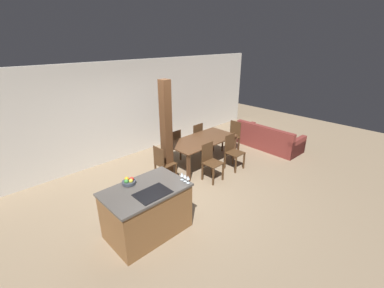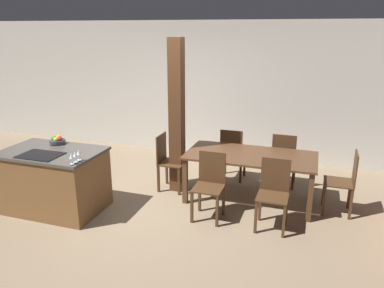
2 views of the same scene
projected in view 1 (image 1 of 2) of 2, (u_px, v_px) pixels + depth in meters
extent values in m
plane|color=#847056|center=(179.00, 192.00, 5.82)|extent=(16.00, 16.00, 0.00)
cube|color=beige|center=(116.00, 112.00, 7.04)|extent=(11.20, 0.08, 2.70)
cube|color=brown|center=(147.00, 211.00, 4.48)|extent=(1.36, 0.87, 0.86)
cube|color=#4C4742|center=(145.00, 189.00, 4.31)|extent=(1.40, 0.91, 0.04)
cube|color=black|center=(153.00, 193.00, 4.16)|extent=(0.56, 0.40, 0.01)
cylinder|color=#383D47|center=(129.00, 182.00, 4.42)|extent=(0.23, 0.23, 0.05)
sphere|color=red|center=(132.00, 179.00, 4.42)|extent=(0.08, 0.08, 0.08)
sphere|color=gold|center=(127.00, 179.00, 4.43)|extent=(0.08, 0.08, 0.08)
sphere|color=#3D8E38|center=(126.00, 181.00, 4.36)|extent=(0.08, 0.08, 0.08)
sphere|color=yellow|center=(131.00, 181.00, 4.38)|extent=(0.07, 0.07, 0.07)
cylinder|color=silver|center=(188.00, 183.00, 4.45)|extent=(0.06, 0.06, 0.00)
cylinder|color=silver|center=(188.00, 181.00, 4.43)|extent=(0.01, 0.01, 0.07)
cone|color=silver|center=(188.00, 177.00, 4.41)|extent=(0.06, 0.06, 0.07)
cylinder|color=silver|center=(185.00, 181.00, 4.50)|extent=(0.06, 0.06, 0.00)
cylinder|color=silver|center=(185.00, 179.00, 4.48)|extent=(0.01, 0.01, 0.07)
cone|color=silver|center=(185.00, 176.00, 4.46)|extent=(0.06, 0.06, 0.07)
cylinder|color=silver|center=(182.00, 180.00, 4.55)|extent=(0.06, 0.06, 0.00)
cylinder|color=silver|center=(182.00, 178.00, 4.54)|extent=(0.01, 0.01, 0.07)
cone|color=silver|center=(182.00, 174.00, 4.51)|extent=(0.06, 0.06, 0.07)
cube|color=#51331E|center=(202.00, 140.00, 6.85)|extent=(1.93, 0.96, 0.03)
cube|color=#51331E|center=(188.00, 168.00, 6.14)|extent=(0.07, 0.07, 0.71)
cube|color=#51331E|center=(234.00, 148.00, 7.29)|extent=(0.07, 0.07, 0.71)
cube|color=#51331E|center=(167.00, 157.00, 6.69)|extent=(0.07, 0.07, 0.71)
cube|color=#51331E|center=(213.00, 140.00, 7.84)|extent=(0.07, 0.07, 0.71)
cube|color=#472D19|center=(213.00, 163.00, 6.15)|extent=(0.40, 0.40, 0.02)
cube|color=#472D19|center=(207.00, 152.00, 6.19)|extent=(0.38, 0.02, 0.45)
cube|color=#472D19|center=(213.00, 177.00, 6.01)|extent=(0.04, 0.04, 0.45)
cube|color=#472D19|center=(223.00, 172.00, 6.24)|extent=(0.04, 0.04, 0.45)
cube|color=#472D19|center=(202.00, 172.00, 6.25)|extent=(0.04, 0.04, 0.45)
cube|color=#472D19|center=(212.00, 167.00, 6.47)|extent=(0.04, 0.04, 0.45)
cube|color=#472D19|center=(235.00, 153.00, 6.71)|extent=(0.40, 0.40, 0.02)
cube|color=#472D19|center=(230.00, 142.00, 6.74)|extent=(0.38, 0.02, 0.45)
cube|color=#472D19|center=(236.00, 165.00, 6.57)|extent=(0.04, 0.04, 0.45)
cube|color=#472D19|center=(244.00, 161.00, 6.79)|extent=(0.04, 0.04, 0.45)
cube|color=#472D19|center=(225.00, 161.00, 6.80)|extent=(0.04, 0.04, 0.45)
cube|color=#472D19|center=(233.00, 157.00, 7.03)|extent=(0.04, 0.04, 0.45)
cube|color=#472D19|center=(171.00, 145.00, 7.19)|extent=(0.40, 0.40, 0.02)
cube|color=#472D19|center=(176.00, 139.00, 6.97)|extent=(0.38, 0.02, 0.45)
cube|color=#472D19|center=(172.00, 149.00, 7.51)|extent=(0.04, 0.04, 0.45)
cube|color=#472D19|center=(163.00, 153.00, 7.28)|extent=(0.04, 0.04, 0.45)
cube|color=#472D19|center=(180.00, 153.00, 7.28)|extent=(0.04, 0.04, 0.45)
cube|color=#472D19|center=(171.00, 156.00, 7.05)|extent=(0.04, 0.04, 0.45)
cube|color=#472D19|center=(193.00, 137.00, 7.75)|extent=(0.40, 0.40, 0.02)
cube|color=#472D19|center=(198.00, 132.00, 7.53)|extent=(0.38, 0.02, 0.45)
cube|color=#472D19|center=(194.00, 142.00, 8.07)|extent=(0.04, 0.04, 0.45)
cube|color=#472D19|center=(185.00, 145.00, 7.84)|extent=(0.04, 0.04, 0.45)
cube|color=#472D19|center=(202.00, 145.00, 7.83)|extent=(0.04, 0.04, 0.45)
cube|color=#472D19|center=(193.00, 148.00, 7.60)|extent=(0.04, 0.04, 0.45)
cube|color=#472D19|center=(166.00, 163.00, 6.14)|extent=(0.40, 0.40, 0.02)
cube|color=#472D19|center=(159.00, 157.00, 5.93)|extent=(0.02, 0.38, 0.45)
cube|color=#472D19|center=(176.00, 172.00, 6.22)|extent=(0.04, 0.04, 0.45)
cube|color=#472D19|center=(167.00, 167.00, 6.46)|extent=(0.04, 0.04, 0.45)
cube|color=#472D19|center=(165.00, 177.00, 6.00)|extent=(0.04, 0.04, 0.45)
cube|color=#472D19|center=(156.00, 172.00, 6.23)|extent=(0.04, 0.04, 0.45)
cube|color=#472D19|center=(231.00, 137.00, 7.76)|extent=(0.40, 0.40, 0.02)
cube|color=#472D19|center=(235.00, 128.00, 7.79)|extent=(0.02, 0.38, 0.45)
cube|color=#472D19|center=(222.00, 144.00, 7.85)|extent=(0.04, 0.04, 0.45)
cube|color=#472D19|center=(232.00, 148.00, 7.62)|extent=(0.04, 0.04, 0.45)
cube|color=#472D19|center=(230.00, 141.00, 8.08)|extent=(0.04, 0.04, 0.45)
cube|color=#472D19|center=(239.00, 145.00, 7.84)|extent=(0.04, 0.04, 0.45)
cube|color=maroon|center=(269.00, 141.00, 8.16)|extent=(0.92, 1.98, 0.40)
cube|color=maroon|center=(264.00, 132.00, 7.80)|extent=(0.22, 1.96, 0.36)
cube|color=maroon|center=(297.00, 147.00, 7.51)|extent=(0.87, 0.16, 0.54)
cube|color=maroon|center=(246.00, 132.00, 8.76)|extent=(0.87, 0.16, 0.54)
cube|color=#4C2D19|center=(166.00, 133.00, 5.92)|extent=(0.21, 0.21, 2.42)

